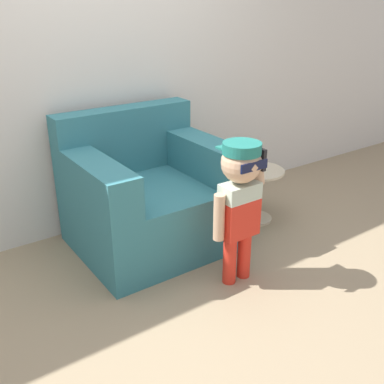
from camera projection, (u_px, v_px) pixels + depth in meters
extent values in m
plane|color=#998466|center=(147.00, 267.00, 2.97)|extent=(10.00, 10.00, 0.00)
cube|color=silver|center=(81.00, 52.00, 3.04)|extent=(10.00, 0.05, 2.60)
cube|color=teal|center=(153.00, 215.00, 3.17)|extent=(1.04, 0.91, 0.46)
cube|color=teal|center=(125.00, 139.00, 3.26)|extent=(1.04, 0.18, 0.47)
cube|color=teal|center=(100.00, 184.00, 2.74)|extent=(0.22, 0.73, 0.27)
cube|color=teal|center=(207.00, 158.00, 3.17)|extent=(0.22, 0.73, 0.27)
cylinder|color=red|center=(230.00, 260.00, 2.75)|extent=(0.08, 0.08, 0.32)
cylinder|color=red|center=(244.00, 254.00, 2.82)|extent=(0.08, 0.08, 0.32)
cube|color=red|center=(239.00, 217.00, 2.68)|extent=(0.23, 0.13, 0.23)
cube|color=#B7C6B2|center=(240.00, 191.00, 2.61)|extent=(0.23, 0.13, 0.10)
sphere|color=tan|center=(241.00, 163.00, 2.54)|extent=(0.23, 0.23, 0.23)
cylinder|color=#1E7066|center=(242.00, 148.00, 2.50)|extent=(0.22, 0.22, 0.06)
cube|color=#1E7066|center=(230.00, 147.00, 2.59)|extent=(0.13, 0.11, 0.01)
cube|color=#0F1433|center=(254.00, 166.00, 2.45)|extent=(0.19, 0.01, 0.05)
cylinder|color=tan|center=(219.00, 217.00, 2.58)|extent=(0.07, 0.07, 0.28)
cylinder|color=tan|center=(258.00, 171.00, 2.64)|extent=(0.09, 0.07, 0.17)
cube|color=black|center=(261.00, 159.00, 2.60)|extent=(0.02, 0.07, 0.13)
cylinder|color=beige|center=(255.00, 218.00, 3.61)|extent=(0.27, 0.27, 0.02)
cylinder|color=beige|center=(256.00, 196.00, 3.53)|extent=(0.07, 0.07, 0.41)
cylinder|color=beige|center=(258.00, 171.00, 3.45)|extent=(0.41, 0.41, 0.02)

